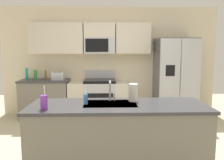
{
  "coord_description": "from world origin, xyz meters",
  "views": [
    {
      "loc": [
        -0.1,
        -3.51,
        1.61
      ],
      "look_at": [
        0.02,
        0.6,
        1.05
      ],
      "focal_mm": 36.81,
      "sensor_mm": 36.0,
      "label": 1
    }
  ],
  "objects_px": {
    "toaster": "(58,76)",
    "refrigerator": "(175,79)",
    "paper_towel_roll": "(133,93)",
    "soap_dispenser": "(86,99)",
    "bottle_green": "(36,75)",
    "pepper_mill": "(46,75)",
    "sink_faucet": "(110,89)",
    "bottle_teal": "(27,74)",
    "drink_cup_purple": "(44,102)",
    "range_oven": "(98,99)"
  },
  "relations": [
    {
      "from": "toaster",
      "to": "refrigerator",
      "type": "bearing_deg",
      "value": -0.41
    },
    {
      "from": "paper_towel_roll",
      "to": "toaster",
      "type": "bearing_deg",
      "value": 123.63
    },
    {
      "from": "soap_dispenser",
      "to": "paper_towel_roll",
      "type": "distance_m",
      "value": 0.65
    },
    {
      "from": "refrigerator",
      "to": "bottle_green",
      "type": "bearing_deg",
      "value": 178.27
    },
    {
      "from": "pepper_mill",
      "to": "sink_faucet",
      "type": "bearing_deg",
      "value": -57.05
    },
    {
      "from": "paper_towel_roll",
      "to": "soap_dispenser",
      "type": "bearing_deg",
      "value": -166.34
    },
    {
      "from": "refrigerator",
      "to": "paper_towel_roll",
      "type": "relative_size",
      "value": 7.71
    },
    {
      "from": "bottle_teal",
      "to": "pepper_mill",
      "type": "bearing_deg",
      "value": 2.58
    },
    {
      "from": "sink_faucet",
      "to": "drink_cup_purple",
      "type": "relative_size",
      "value": 0.97
    },
    {
      "from": "toaster",
      "to": "range_oven",
      "type": "bearing_deg",
      "value": 3.26
    },
    {
      "from": "paper_towel_roll",
      "to": "refrigerator",
      "type": "bearing_deg",
      "value": 60.37
    },
    {
      "from": "range_oven",
      "to": "toaster",
      "type": "height_order",
      "value": "range_oven"
    },
    {
      "from": "toaster",
      "to": "paper_towel_roll",
      "type": "height_order",
      "value": "paper_towel_roll"
    },
    {
      "from": "range_oven",
      "to": "drink_cup_purple",
      "type": "bearing_deg",
      "value": -101.72
    },
    {
      "from": "pepper_mill",
      "to": "soap_dispenser",
      "type": "relative_size",
      "value": 1.29
    },
    {
      "from": "bottle_green",
      "to": "bottle_teal",
      "type": "bearing_deg",
      "value": -165.54
    },
    {
      "from": "bottle_teal",
      "to": "soap_dispenser",
      "type": "xyz_separation_m",
      "value": [
        1.55,
        -2.39,
        -0.07
      ]
    },
    {
      "from": "bottle_green",
      "to": "paper_towel_roll",
      "type": "relative_size",
      "value": 0.98
    },
    {
      "from": "range_oven",
      "to": "refrigerator",
      "type": "distance_m",
      "value": 1.85
    },
    {
      "from": "range_oven",
      "to": "toaster",
      "type": "bearing_deg",
      "value": -176.74
    },
    {
      "from": "refrigerator",
      "to": "bottle_teal",
      "type": "distance_m",
      "value": 3.43
    },
    {
      "from": "range_oven",
      "to": "toaster",
      "type": "relative_size",
      "value": 4.86
    },
    {
      "from": "toaster",
      "to": "bottle_green",
      "type": "bearing_deg",
      "value": 171.56
    },
    {
      "from": "refrigerator",
      "to": "pepper_mill",
      "type": "relative_size",
      "value": 8.42
    },
    {
      "from": "refrigerator",
      "to": "sink_faucet",
      "type": "bearing_deg",
      "value": -125.59
    },
    {
      "from": "refrigerator",
      "to": "bottle_teal",
      "type": "height_order",
      "value": "refrigerator"
    },
    {
      "from": "soap_dispenser",
      "to": "drink_cup_purple",
      "type": "bearing_deg",
      "value": -151.7
    },
    {
      "from": "pepper_mill",
      "to": "bottle_teal",
      "type": "relative_size",
      "value": 0.81
    },
    {
      "from": "sink_faucet",
      "to": "paper_towel_roll",
      "type": "relative_size",
      "value": 1.17
    },
    {
      "from": "range_oven",
      "to": "toaster",
      "type": "distance_m",
      "value": 1.07
    },
    {
      "from": "refrigerator",
      "to": "bottle_teal",
      "type": "bearing_deg",
      "value": 179.16
    },
    {
      "from": "bottle_teal",
      "to": "paper_towel_roll",
      "type": "distance_m",
      "value": 3.12
    },
    {
      "from": "refrigerator",
      "to": "paper_towel_roll",
      "type": "bearing_deg",
      "value": -119.63
    },
    {
      "from": "pepper_mill",
      "to": "drink_cup_purple",
      "type": "xyz_separation_m",
      "value": [
        0.66,
        -2.66,
        -0.02
      ]
    },
    {
      "from": "bottle_teal",
      "to": "paper_towel_roll",
      "type": "relative_size",
      "value": 1.12
    },
    {
      "from": "pepper_mill",
      "to": "sink_faucet",
      "type": "distance_m",
      "value": 2.66
    },
    {
      "from": "soap_dispenser",
      "to": "paper_towel_roll",
      "type": "relative_size",
      "value": 0.71
    },
    {
      "from": "refrigerator",
      "to": "bottle_green",
      "type": "distance_m",
      "value": 3.24
    },
    {
      "from": "paper_towel_roll",
      "to": "bottle_green",
      "type": "bearing_deg",
      "value": 131.16
    },
    {
      "from": "bottle_green",
      "to": "sink_faucet",
      "type": "relative_size",
      "value": 0.84
    },
    {
      "from": "bottle_green",
      "to": "drink_cup_purple",
      "type": "relative_size",
      "value": 0.82
    },
    {
      "from": "refrigerator",
      "to": "drink_cup_purple",
      "type": "height_order",
      "value": "refrigerator"
    },
    {
      "from": "toaster",
      "to": "bottle_teal",
      "type": "bearing_deg",
      "value": 177.52
    },
    {
      "from": "bottle_green",
      "to": "paper_towel_roll",
      "type": "distance_m",
      "value": 3.03
    },
    {
      "from": "drink_cup_purple",
      "to": "paper_towel_roll",
      "type": "height_order",
      "value": "drink_cup_purple"
    },
    {
      "from": "toaster",
      "to": "soap_dispenser",
      "type": "distance_m",
      "value": 2.5
    },
    {
      "from": "refrigerator",
      "to": "sink_faucet",
      "type": "distance_m",
      "value": 2.67
    },
    {
      "from": "pepper_mill",
      "to": "bottle_green",
      "type": "height_order",
      "value": "bottle_green"
    },
    {
      "from": "sink_faucet",
      "to": "pepper_mill",
      "type": "bearing_deg",
      "value": 122.95
    },
    {
      "from": "refrigerator",
      "to": "toaster",
      "type": "relative_size",
      "value": 6.61
    }
  ]
}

